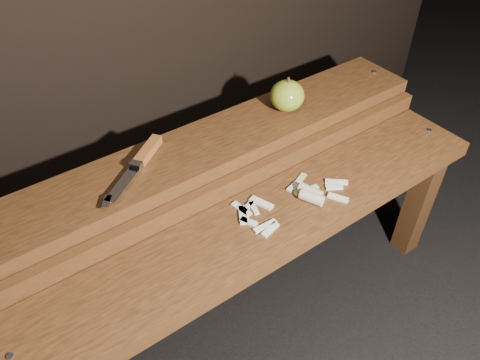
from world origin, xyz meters
TOP-DOWN VIEW (x-y plane):
  - ground at (0.00, 0.00)m, footprint 60.00×60.00m
  - bench_front_tier at (0.00, -0.06)m, footprint 1.20×0.20m
  - bench_rear_tier at (0.00, 0.17)m, footprint 1.20×0.21m
  - apple at (0.23, 0.17)m, footprint 0.09×0.09m
  - knife at (-0.18, 0.19)m, footprint 0.21×0.16m
  - apple_scraps at (0.08, -0.05)m, footprint 0.29×0.15m

SIDE VIEW (x-z plane):
  - ground at x=0.00m, z-range 0.00..0.00m
  - bench_front_tier at x=0.00m, z-range 0.14..0.56m
  - bench_rear_tier at x=0.00m, z-range 0.16..0.67m
  - apple_scraps at x=0.08m, z-range 0.42..0.44m
  - knife at x=-0.18m, z-range 0.50..0.52m
  - apple at x=0.23m, z-range 0.49..0.59m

